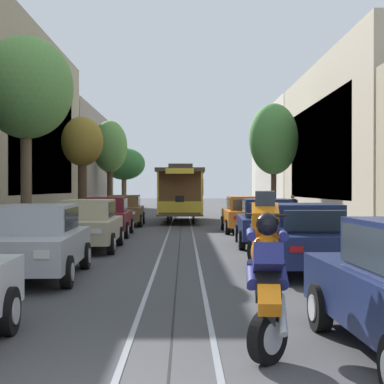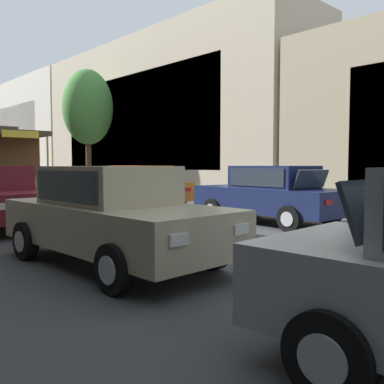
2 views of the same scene
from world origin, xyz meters
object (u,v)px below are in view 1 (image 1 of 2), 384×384
Objects in this scene: motorcycle_with_rider at (266,269)px; parked_car_navy_second_right at (301,237)px; parked_car_beige_mid_left at (88,224)px; parked_car_navy_mid_right at (266,222)px; street_tree_kerb_left_fourth at (110,147)px; parked_car_silver_second_left at (36,241)px; street_tree_kerb_left_mid at (82,144)px; parked_car_brown_fifth_left at (125,210)px; parked_car_maroon_fourth_left at (107,216)px; pedestrian_on_left_pavement at (293,207)px; street_tree_kerb_right_second at (274,140)px; street_tree_kerb_left_far at (124,164)px; street_tree_kerb_left_second at (26,89)px; cable_car_trolley at (181,193)px; parked_car_orange_fourth_right at (245,214)px.

parked_car_navy_second_right is at bearing 75.24° from motorcycle_with_rider.
parked_car_beige_mid_left is 1.00× the size of parked_car_navy_second_right.
parked_car_navy_mid_right is 0.66× the size of street_tree_kerb_left_fourth.
parked_car_silver_second_left is 0.76× the size of street_tree_kerb_left_mid.
parked_car_brown_fifth_left is at bearing 99.90° from motorcycle_with_rider.
parked_car_navy_mid_right is (5.96, 6.79, 0.00)m from parked_car_silver_second_left.
pedestrian_on_left_pavement is at bearing 42.61° from parked_car_maroon_fourth_left.
pedestrian_on_left_pavement is at bearing -36.32° from street_tree_kerb_left_fourth.
street_tree_kerb_right_second reaches higher than parked_car_silver_second_left.
street_tree_kerb_left_fourth is at bearing 88.14° from street_tree_kerb_left_mid.
street_tree_kerb_right_second is at bearing -32.96° from street_tree_kerb_left_fourth.
parked_car_brown_fifth_left is 9.93m from street_tree_kerb_right_second.
street_tree_kerb_left_far reaches higher than parked_car_navy_mid_right.
parked_car_maroon_fourth_left is 2.30× the size of motorcycle_with_rider.
parked_car_beige_mid_left is 0.61× the size of street_tree_kerb_left_second.
street_tree_kerb_left_mid is 3.04× the size of motorcycle_with_rider.
parked_car_silver_second_left is 1.01× the size of parked_car_beige_mid_left.
street_tree_kerb_left_far is at bearing 121.38° from street_tree_kerb_right_second.
street_tree_kerb_left_far is at bearing 106.93° from cable_car_trolley.
parked_car_beige_mid_left is 2.29× the size of motorcycle_with_rider.
street_tree_kerb_left_second is at bearing -89.53° from street_tree_kerb_left_mid.
parked_car_navy_second_right is (5.91, 0.81, 0.00)m from parked_car_silver_second_left.
street_tree_kerb_left_far is at bearing 90.58° from street_tree_kerb_left_fourth.
parked_car_beige_mid_left is at bearing -84.38° from street_tree_kerb_left_fourth.
parked_car_navy_second_right is 0.48× the size of cable_car_trolley.
parked_car_navy_mid_right is (5.92, -4.25, 0.00)m from parked_car_maroon_fourth_left.
parked_car_silver_second_left reaches higher than pedestrian_on_left_pavement.
street_tree_kerb_right_second is at bearing 12.53° from street_tree_kerb_left_mid.
street_tree_kerb_left_fourth is (-2.06, 16.81, 4.00)m from parked_car_maroon_fourth_left.
parked_car_orange_fourth_right is 9.53m from street_tree_kerb_right_second.
parked_car_orange_fourth_right is at bearing -107.12° from street_tree_kerb_right_second.
parked_car_silver_second_left is at bearing -172.16° from parked_car_navy_second_right.
parked_car_brown_fifth_left is 0.63× the size of street_tree_kerb_right_second.
street_tree_kerb_left_fourth is at bearing 101.49° from parked_car_brown_fifth_left.
street_tree_kerb_right_second is at bearing 80.95° from motorcycle_with_rider.
pedestrian_on_left_pavement is at bearing 63.32° from parked_car_orange_fourth_right.
cable_car_trolley is at bearing 73.88° from parked_car_maroon_fourth_left.
street_tree_kerb_left_second reaches higher than street_tree_kerb_left_far.
parked_car_navy_second_right is at bearing -100.22° from pedestrian_on_left_pavement.
parked_car_navy_second_right is 5.97m from parked_car_navy_mid_right.
parked_car_beige_mid_left is 0.75× the size of street_tree_kerb_left_mid.
cable_car_trolley is at bearing 53.43° from parked_car_brown_fifth_left.
street_tree_kerb_right_second is (8.27, 15.41, 3.99)m from parked_car_beige_mid_left.
parked_car_silver_second_left is at bearing -91.73° from parked_car_beige_mid_left.
pedestrian_on_left_pavement is at bearing 12.80° from parked_car_brown_fifth_left.
parked_car_beige_mid_left is 16.05m from cable_car_trolley.
parked_car_silver_second_left is at bearing -111.84° from street_tree_kerb_right_second.
cable_car_trolley is 4.79× the size of motorcycle_with_rider.
parked_car_silver_second_left and parked_car_orange_fourth_right have the same top height.
parked_car_navy_mid_right is at bearing 48.69° from parked_car_silver_second_left.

